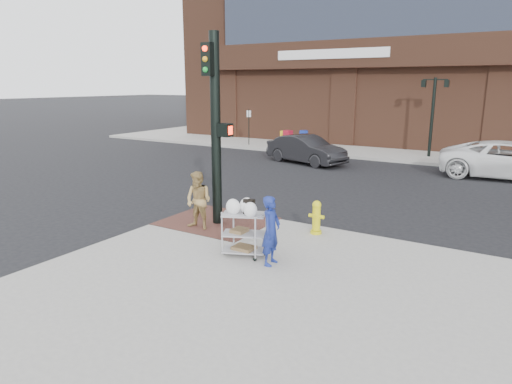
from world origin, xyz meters
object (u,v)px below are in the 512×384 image
Objects in this scene: woman_blue at (271,231)px; lamp_post at (433,108)px; sedan_dark at (306,149)px; pedestrian_tan at (199,201)px; traffic_signal_pole at (216,124)px; fire_hydrant at (316,217)px; utility_cart at (244,230)px; minivan_white at (511,160)px.

lamp_post is at bearing -3.13° from woman_blue.
sedan_dark is (-5.13, 12.47, -0.19)m from woman_blue.
sedan_dark is at bearing 100.63° from pedestrian_tan.
lamp_post is 0.80× the size of traffic_signal_pole.
traffic_signal_pole is 3.52m from fire_hydrant.
utility_cart is at bearing 75.17° from woman_blue.
utility_cart is (1.90, -1.59, -2.10)m from traffic_signal_pole.
minivan_white is at bearing 71.42° from utility_cart.
pedestrian_tan reaches higher than utility_cart.
sedan_dark is 4.89× the size of fire_hydrant.
woman_blue is 14.03m from minivan_white.
woman_blue reaches higher than utility_cart.
minivan_white is 6.40× the size of fire_hydrant.
pedestrian_tan is at bearing -99.34° from lamp_post.
lamp_post reaches higher than sedan_dark.
woman_blue reaches higher than minivan_white.
fire_hydrant is at bearing -89.32° from lamp_post.
traffic_signal_pole is at bearing 53.04° from woman_blue.
pedestrian_tan is 2.25m from utility_cart.
minivan_white is 11.79m from fire_hydrant.
traffic_signal_pole reaches higher than sedan_dark.
utility_cart reaches higher than fire_hydrant.
fire_hydrant is (2.78, 1.23, -0.32)m from pedestrian_tan.
traffic_signal_pole is at bearing 148.16° from minivan_white.
minivan_white reaches higher than fire_hydrant.
traffic_signal_pole reaches higher than lamp_post.
lamp_post is 0.95× the size of sedan_dark.
pedestrian_tan is (-2.80, 1.11, 0.02)m from woman_blue.
woman_blue is at bearing -11.06° from utility_cart.
pedestrian_tan is 1.18× the size of utility_cart.
lamp_post is at bearing 88.02° from utility_cart.
fire_hydrant is (-0.02, 2.34, -0.30)m from woman_blue.
woman_blue is 13.49m from sedan_dark.
minivan_white is (3.91, -3.45, -1.85)m from lamp_post.
pedestrian_tan is 11.60m from sedan_dark.
minivan_white is at bearing 71.50° from fire_hydrant.
sedan_dark is at bearing 109.46° from utility_cart.
lamp_post is 15.43m from traffic_signal_pole.
lamp_post is 5.54m from minivan_white.
woman_blue is 1.15× the size of utility_cart.
woman_blue is at bearing -89.58° from fire_hydrant.
woman_blue is 0.80m from utility_cart.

